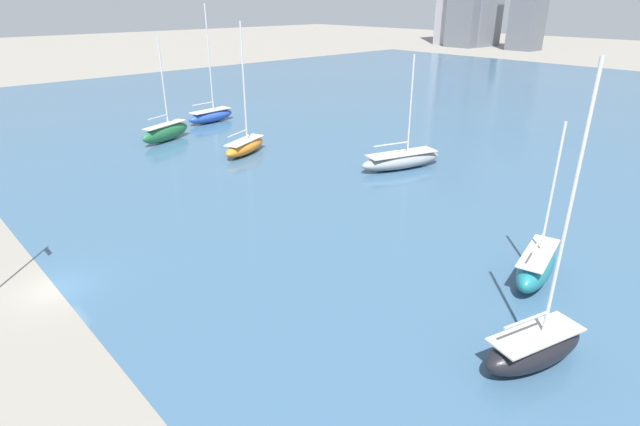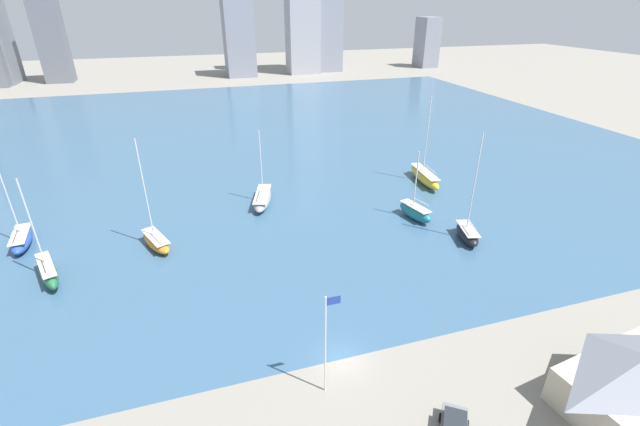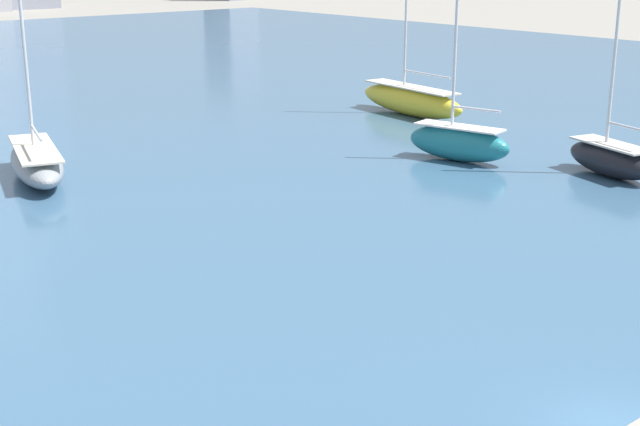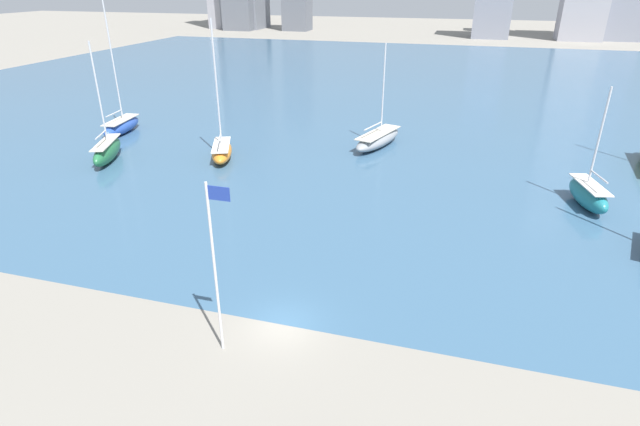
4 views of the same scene
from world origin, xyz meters
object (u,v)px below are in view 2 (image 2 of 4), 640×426
sailboat_gray (262,198)px  sailboat_orange (156,241)px  flag_pole (326,342)px  boat_shed (639,380)px  sailboat_teal (415,212)px  sailboat_blue (21,239)px  sailboat_yellow (424,176)px  sailboat_black (467,233)px  sailboat_green (48,271)px

sailboat_gray → sailboat_orange: size_ratio=0.80×
sailboat_gray → sailboat_orange: bearing=-132.7°
flag_pole → sailboat_gray: 38.05m
flag_pole → boat_shed: bearing=-19.8°
sailboat_gray → sailboat_teal: 23.82m
flag_pole → sailboat_blue: 46.44m
sailboat_teal → flag_pole: bearing=-144.0°
flag_pole → sailboat_teal: bearing=49.3°
flag_pole → sailboat_yellow: bearing=51.1°
sailboat_gray → flag_pole: bearing=-75.5°
sailboat_teal → sailboat_black: 8.59m
sailboat_yellow → sailboat_black: 20.42m
sailboat_gray → sailboat_orange: sailboat_orange is taller
sailboat_green → sailboat_orange: size_ratio=0.85×
sailboat_orange → sailboat_teal: bearing=-27.0°
sailboat_yellow → sailboat_blue: sailboat_blue is taller
sailboat_orange → sailboat_blue: size_ratio=0.90×
sailboat_orange → boat_shed: bearing=-67.3°
sailboat_green → sailboat_blue: bearing=97.8°
sailboat_orange → sailboat_black: sailboat_black is taller
boat_shed → sailboat_blue: 69.04m
sailboat_black → sailboat_green: bearing=-171.7°
sailboat_yellow → boat_shed: bearing=-93.2°
sailboat_yellow → sailboat_black: size_ratio=1.02×
flag_pole → sailboat_black: 31.83m
boat_shed → flag_pole: 24.85m
sailboat_orange → sailboat_teal: (36.36, -2.70, 0.15)m
flag_pole → sailboat_yellow: size_ratio=0.65×
sailboat_green → sailboat_black: 52.05m
sailboat_gray → sailboat_yellow: bearing=17.2°
sailboat_green → sailboat_teal: (48.00, 1.39, -0.05)m
sailboat_yellow → sailboat_blue: 61.86m
sailboat_gray → sailboat_black: 31.26m
sailboat_orange → sailboat_blue: sailboat_blue is taller
boat_shed → sailboat_gray: 50.96m
flag_pole → sailboat_orange: bearing=116.4°
sailboat_blue → sailboat_black: size_ratio=1.10×
sailboat_teal → sailboat_blue: size_ratio=0.64×
sailboat_green → sailboat_teal: size_ratio=1.21×
flag_pole → sailboat_gray: (1.60, 37.76, -4.37)m
flag_pole → sailboat_orange: 32.14m
sailboat_green → boat_shed: bearing=-54.5°
sailboat_yellow → sailboat_blue: size_ratio=0.93×
boat_shed → sailboat_gray: sailboat_gray is taller
boat_shed → flag_pole: size_ratio=1.38×
sailboat_orange → sailboat_black: size_ratio=0.99×
sailboat_yellow → sailboat_gray: bearing=-173.8°
sailboat_yellow → sailboat_green: bearing=-160.6°
sailboat_gray → sailboat_black: (24.26, -19.71, 0.13)m
boat_shed → sailboat_orange: bearing=127.6°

